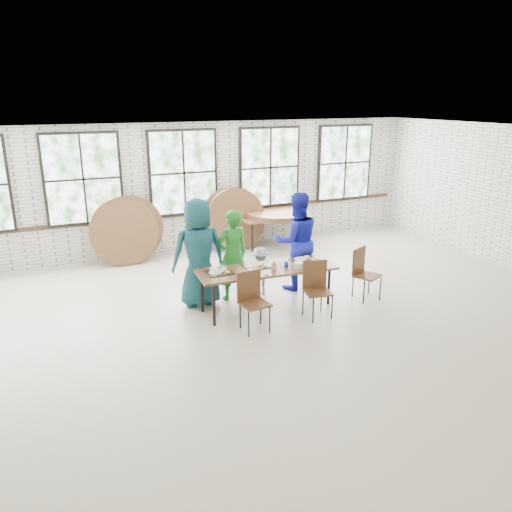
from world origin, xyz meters
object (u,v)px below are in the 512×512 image
(dining_table, at_px, (267,271))
(storage_table, at_px, (277,219))
(chair_near_left, at_px, (252,296))
(chair_near_right, at_px, (316,284))

(dining_table, height_order, storage_table, same)
(chair_near_left, relative_size, storage_table, 0.53)
(dining_table, height_order, chair_near_right, chair_near_right)
(dining_table, distance_m, storage_table, 3.84)
(chair_near_left, bearing_deg, dining_table, 42.19)
(chair_near_left, bearing_deg, storage_table, 52.50)
(chair_near_left, height_order, storage_table, chair_near_left)
(dining_table, xyz_separation_m, chair_near_right, (0.63, -0.61, -0.13))
(dining_table, bearing_deg, chair_near_left, -127.44)
(chair_near_left, distance_m, storage_table, 4.67)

